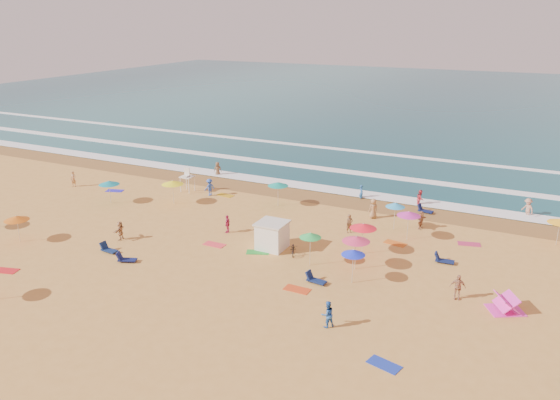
% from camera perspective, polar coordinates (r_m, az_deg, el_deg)
% --- Properties ---
extents(ground, '(220.00, 220.00, 0.00)m').
position_cam_1_polar(ground, '(42.70, -1.98, -4.47)').
color(ground, gold).
rests_on(ground, ground).
extents(ocean, '(220.00, 140.00, 0.18)m').
position_cam_1_polar(ocean, '(121.22, 17.24, 9.90)').
color(ocean, '#0C4756').
rests_on(ocean, ground).
extents(wet_sand, '(220.00, 220.00, 0.00)m').
position_cam_1_polar(wet_sand, '(53.33, 4.31, 0.29)').
color(wet_sand, olive).
rests_on(wet_sand, ground).
extents(surf_foam, '(200.00, 18.70, 0.05)m').
position_cam_1_polar(surf_foam, '(61.24, 7.40, 2.72)').
color(surf_foam, white).
rests_on(surf_foam, ground).
extents(cabana, '(2.00, 2.00, 2.00)m').
position_cam_1_polar(cabana, '(41.30, -0.83, -3.79)').
color(cabana, white).
rests_on(cabana, ground).
extents(cabana_roof, '(2.20, 2.20, 0.12)m').
position_cam_1_polar(cabana_roof, '(40.90, -0.83, -2.41)').
color(cabana_roof, silver).
rests_on(cabana_roof, cabana).
extents(bicycle, '(1.17, 1.73, 0.86)m').
position_cam_1_polar(bicycle, '(40.51, 1.39, -5.13)').
color(bicycle, black).
rests_on(bicycle, ground).
extents(lifeguard_stand, '(1.20, 1.20, 2.10)m').
position_cam_1_polar(lifeguard_stand, '(55.44, -9.64, 1.93)').
color(lifeguard_stand, white).
rests_on(lifeguard_stand, ground).
extents(beach_umbrellas, '(55.21, 27.34, 0.76)m').
position_cam_1_polar(beach_umbrellas, '(41.19, 0.73, -2.15)').
color(beach_umbrellas, green).
rests_on(beach_umbrellas, ground).
extents(loungers, '(63.49, 23.18, 0.34)m').
position_cam_1_polar(loungers, '(38.31, 3.36, -7.05)').
color(loungers, '#101C52').
rests_on(loungers, ground).
extents(towels, '(36.06, 24.30, 0.03)m').
position_cam_1_polar(towels, '(41.74, -5.40, -5.09)').
color(towels, red).
rests_on(towels, ground).
extents(beachgoers, '(46.71, 25.81, 2.02)m').
position_cam_1_polar(beachgoers, '(47.19, 2.20, -1.18)').
color(beachgoers, blue).
rests_on(beachgoers, ground).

